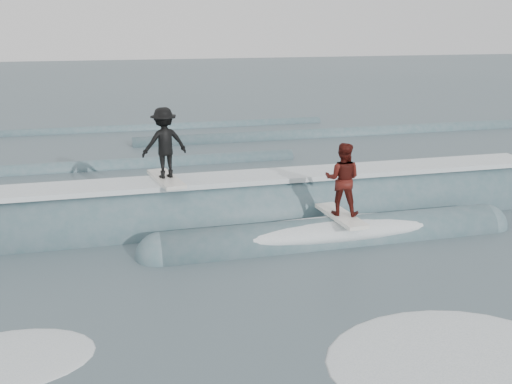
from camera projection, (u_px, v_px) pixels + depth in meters
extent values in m
plane|color=#394C53|center=(338.00, 344.00, 10.10)|extent=(160.00, 160.00, 0.00)
cylinder|color=#3D5E66|center=(248.00, 219.00, 16.52)|extent=(21.34, 2.33, 2.33)
cylinder|color=#3D5E66|center=(334.00, 240.00, 14.91)|extent=(9.00, 1.23, 1.23)
sphere|color=#3D5E66|center=(161.00, 257.00, 13.85)|extent=(1.23, 1.23, 1.23)
sphere|color=#3D5E66|center=(484.00, 226.00, 15.97)|extent=(1.23, 1.23, 1.23)
cube|color=white|center=(247.00, 178.00, 16.17)|extent=(18.00, 1.30, 0.14)
ellipsoid|color=white|center=(334.00, 229.00, 14.82)|extent=(7.60, 1.30, 0.60)
cube|color=silver|center=(166.00, 179.00, 15.59)|extent=(0.91, 2.07, 0.10)
imported|color=black|center=(164.00, 143.00, 15.30)|extent=(1.36, 0.96, 1.91)
cube|color=white|center=(341.00, 216.00, 14.75)|extent=(0.72, 2.04, 0.10)
imported|color=#46110D|center=(342.00, 179.00, 14.47)|extent=(1.14, 1.05, 1.87)
ellipsoid|color=white|center=(450.00, 359.00, 9.68)|extent=(4.53, 3.09, 0.10)
ellipsoid|color=white|center=(4.00, 360.00, 9.64)|extent=(3.23, 2.20, 0.10)
cylinder|color=#3D5E66|center=(11.00, 174.00, 21.34)|extent=(22.00, 0.70, 0.70)
cylinder|color=#3D5E66|center=(355.00, 135.00, 28.74)|extent=(22.00, 0.80, 0.80)
cylinder|color=#3D5E66|center=(120.00, 131.00, 29.75)|extent=(22.00, 0.60, 0.60)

